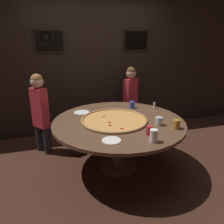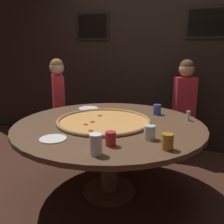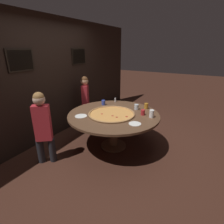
{
  "view_description": "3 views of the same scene",
  "coord_description": "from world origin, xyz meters",
  "px_view_note": "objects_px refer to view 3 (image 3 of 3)",
  "views": [
    {
      "loc": [
        -0.85,
        -2.64,
        1.82
      ],
      "look_at": [
        -0.08,
        0.05,
        0.85
      ],
      "focal_mm": 35.0,
      "sensor_mm": 36.0,
      "label": 1
    },
    {
      "loc": [
        0.79,
        -2.13,
        1.43
      ],
      "look_at": [
        0.04,
        -0.04,
        0.86
      ],
      "focal_mm": 40.0,
      "sensor_mm": 36.0,
      "label": 2
    },
    {
      "loc": [
        -2.82,
        -1.55,
        1.97
      ],
      "look_at": [
        -0.14,
        -0.04,
        0.83
      ],
      "focal_mm": 28.0,
      "sensor_mm": 36.0,
      "label": 3
    }
  ],
  "objects_px": {
    "drink_cup_beside_pizza": "(143,112)",
    "white_plate_near_front": "(135,124)",
    "diner_side_right": "(85,98)",
    "drink_cup_far_right": "(152,114)",
    "giant_pizza": "(112,114)",
    "diner_far_right": "(43,124)",
    "drink_cup_far_left": "(136,107)",
    "white_plate_far_back": "(81,116)",
    "drink_cup_by_shaker": "(103,102)",
    "dining_table": "(114,119)",
    "drink_cup_front_edge": "(146,106)",
    "condiment_shaker": "(115,100)"
  },
  "relations": [
    {
      "from": "drink_cup_front_edge",
      "to": "white_plate_far_back",
      "type": "bearing_deg",
      "value": 138.38
    },
    {
      "from": "drink_cup_far_left",
      "to": "drink_cup_by_shaker",
      "type": "xyz_separation_m",
      "value": [
        -0.07,
        0.77,
        -0.0
      ]
    },
    {
      "from": "giant_pizza",
      "to": "diner_far_right",
      "type": "bearing_deg",
      "value": 141.19
    },
    {
      "from": "white_plate_far_back",
      "to": "drink_cup_beside_pizza",
      "type": "bearing_deg",
      "value": -57.15
    },
    {
      "from": "diner_side_right",
      "to": "diner_far_right",
      "type": "bearing_deg",
      "value": -15.22
    },
    {
      "from": "dining_table",
      "to": "drink_cup_front_edge",
      "type": "bearing_deg",
      "value": -37.02
    },
    {
      "from": "drink_cup_by_shaker",
      "to": "drink_cup_front_edge",
      "type": "height_order",
      "value": "drink_cup_front_edge"
    },
    {
      "from": "diner_far_right",
      "to": "diner_side_right",
      "type": "distance_m",
      "value": 1.69
    },
    {
      "from": "dining_table",
      "to": "giant_pizza",
      "type": "xyz_separation_m",
      "value": [
        -0.06,
        0.01,
        0.12
      ]
    },
    {
      "from": "diner_far_right",
      "to": "drink_cup_far_left",
      "type": "bearing_deg",
      "value": -163.94
    },
    {
      "from": "drink_cup_beside_pizza",
      "to": "white_plate_near_front",
      "type": "bearing_deg",
      "value": -176.09
    },
    {
      "from": "drink_cup_by_shaker",
      "to": "white_plate_far_back",
      "type": "height_order",
      "value": "drink_cup_by_shaker"
    },
    {
      "from": "diner_far_right",
      "to": "dining_table",
      "type": "bearing_deg",
      "value": -165.06
    },
    {
      "from": "giant_pizza",
      "to": "drink_cup_far_left",
      "type": "distance_m",
      "value": 0.6
    },
    {
      "from": "drink_cup_front_edge",
      "to": "diner_side_right",
      "type": "bearing_deg",
      "value": 89.87
    },
    {
      "from": "drink_cup_beside_pizza",
      "to": "white_plate_far_back",
      "type": "distance_m",
      "value": 1.18
    },
    {
      "from": "dining_table",
      "to": "giant_pizza",
      "type": "bearing_deg",
      "value": 169.76
    },
    {
      "from": "white_plate_near_front",
      "to": "drink_cup_far_right",
      "type": "bearing_deg",
      "value": -19.44
    },
    {
      "from": "drink_cup_far_left",
      "to": "giant_pizza",
      "type": "bearing_deg",
      "value": 148.68
    },
    {
      "from": "dining_table",
      "to": "drink_cup_beside_pizza",
      "type": "relative_size",
      "value": 16.94
    },
    {
      "from": "white_plate_far_back",
      "to": "diner_side_right",
      "type": "xyz_separation_m",
      "value": [
        1.04,
        0.7,
        -0.01
      ]
    },
    {
      "from": "drink_cup_far_left",
      "to": "white_plate_near_front",
      "type": "distance_m",
      "value": 0.76
    },
    {
      "from": "drink_cup_front_edge",
      "to": "diner_far_right",
      "type": "xyz_separation_m",
      "value": [
        -1.65,
        1.26,
        -0.06
      ]
    },
    {
      "from": "drink_cup_beside_pizza",
      "to": "condiment_shaker",
      "type": "xyz_separation_m",
      "value": [
        0.49,
        0.87,
        -0.0
      ]
    },
    {
      "from": "drink_cup_beside_pizza",
      "to": "drink_cup_front_edge",
      "type": "distance_m",
      "value": 0.4
    },
    {
      "from": "drink_cup_front_edge",
      "to": "white_plate_near_front",
      "type": "bearing_deg",
      "value": -173.36
    },
    {
      "from": "drink_cup_front_edge",
      "to": "condiment_shaker",
      "type": "bearing_deg",
      "value": 83.2
    },
    {
      "from": "drink_cup_by_shaker",
      "to": "drink_cup_beside_pizza",
      "type": "bearing_deg",
      "value": -99.47
    },
    {
      "from": "drink_cup_front_edge",
      "to": "dining_table",
      "type": "bearing_deg",
      "value": 142.98
    },
    {
      "from": "drink_cup_beside_pizza",
      "to": "drink_cup_by_shaker",
      "type": "bearing_deg",
      "value": 80.53
    },
    {
      "from": "drink_cup_far_left",
      "to": "drink_cup_front_edge",
      "type": "relative_size",
      "value": 0.97
    },
    {
      "from": "giant_pizza",
      "to": "drink_cup_far_left",
      "type": "height_order",
      "value": "drink_cup_far_left"
    },
    {
      "from": "drink_cup_beside_pizza",
      "to": "diner_side_right",
      "type": "xyz_separation_m",
      "value": [
        0.4,
        1.69,
        -0.06
      ]
    },
    {
      "from": "drink_cup_far_right",
      "to": "white_plate_near_front",
      "type": "height_order",
      "value": "drink_cup_far_right"
    },
    {
      "from": "drink_cup_far_right",
      "to": "white_plate_near_front",
      "type": "distance_m",
      "value": 0.46
    },
    {
      "from": "drink_cup_front_edge",
      "to": "white_plate_near_front",
      "type": "relative_size",
      "value": 0.54
    },
    {
      "from": "giant_pizza",
      "to": "drink_cup_by_shaker",
      "type": "bearing_deg",
      "value": 46.69
    },
    {
      "from": "drink_cup_far_right",
      "to": "diner_side_right",
      "type": "height_order",
      "value": "diner_side_right"
    },
    {
      "from": "drink_cup_far_left",
      "to": "condiment_shaker",
      "type": "bearing_deg",
      "value": 68.36
    },
    {
      "from": "dining_table",
      "to": "white_plate_near_front",
      "type": "xyz_separation_m",
      "value": [
        -0.26,
        -0.56,
        0.11
      ]
    },
    {
      "from": "giant_pizza",
      "to": "diner_side_right",
      "type": "relative_size",
      "value": 0.7
    },
    {
      "from": "white_plate_near_front",
      "to": "diner_side_right",
      "type": "xyz_separation_m",
      "value": [
        0.87,
        1.72,
        -0.01
      ]
    },
    {
      "from": "drink_cup_far_right",
      "to": "white_plate_far_back",
      "type": "distance_m",
      "value": 1.32
    },
    {
      "from": "white_plate_near_front",
      "to": "giant_pizza",
      "type": "bearing_deg",
      "value": 70.59
    },
    {
      "from": "drink_cup_beside_pizza",
      "to": "white_plate_near_front",
      "type": "height_order",
      "value": "drink_cup_beside_pizza"
    },
    {
      "from": "white_plate_near_front",
      "to": "condiment_shaker",
      "type": "relative_size",
      "value": 2.18
    },
    {
      "from": "drink_cup_far_left",
      "to": "white_plate_far_back",
      "type": "distance_m",
      "value": 1.17
    },
    {
      "from": "giant_pizza",
      "to": "white_plate_far_back",
      "type": "distance_m",
      "value": 0.59
    },
    {
      "from": "diner_far_right",
      "to": "white_plate_near_front",
      "type": "bearing_deg",
      "value": 172.38
    },
    {
      "from": "drink_cup_far_left",
      "to": "drink_cup_far_right",
      "type": "relative_size",
      "value": 0.77
    }
  ]
}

